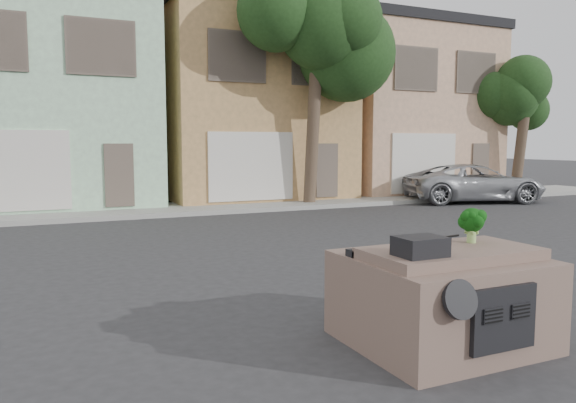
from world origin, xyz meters
TOP-DOWN VIEW (x-y plane):
  - ground_plane at (0.00, 0.00)m, footprint 120.00×120.00m
  - sidewalk at (0.00, 10.50)m, footprint 40.00×3.00m
  - townhouse_mint at (-3.50, 14.50)m, footprint 7.20×8.20m
  - townhouse_tan at (4.00, 14.50)m, footprint 7.20×8.20m
  - townhouse_beige at (11.50, 14.50)m, footprint 7.20×8.20m
  - silver_pickup at (11.38, 8.58)m, footprint 5.73×3.84m
  - tree_near at (5.00, 9.80)m, footprint 4.40×4.00m
  - tree_far at (15.00, 9.80)m, footprint 3.20×3.00m
  - car_dashboard at (0.00, -3.00)m, footprint 2.00×1.80m
  - instrument_hump at (-0.58, -3.35)m, footprint 0.48×0.38m
  - wiper_arm at (0.28, -2.62)m, footprint 0.69×0.15m
  - broccoli at (0.45, -2.98)m, footprint 0.40×0.40m

SIDE VIEW (x-z plane):
  - ground_plane at x=0.00m, z-range 0.00..0.00m
  - silver_pickup at x=11.38m, z-range -0.73..0.73m
  - sidewalk at x=0.00m, z-range 0.00..0.15m
  - car_dashboard at x=0.00m, z-range 0.00..1.12m
  - wiper_arm at x=0.28m, z-range 1.12..1.14m
  - instrument_hump at x=-0.58m, z-range 1.12..1.32m
  - broccoli at x=0.45m, z-range 1.12..1.53m
  - tree_far at x=15.00m, z-range 0.00..6.00m
  - townhouse_mint at x=-3.50m, z-range 0.00..7.55m
  - townhouse_tan at x=4.00m, z-range 0.00..7.55m
  - townhouse_beige at x=11.50m, z-range 0.00..7.55m
  - tree_near at x=5.00m, z-range 0.00..8.50m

